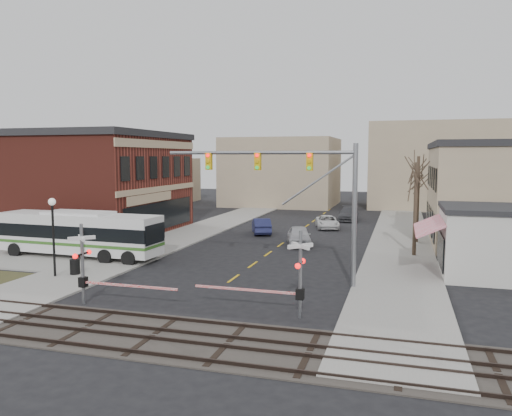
{
  "coord_description": "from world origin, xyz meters",
  "views": [
    {
      "loc": [
        9.54,
        -25.67,
        7.28
      ],
      "look_at": [
        -0.77,
        9.4,
        3.5
      ],
      "focal_mm": 35.0,
      "sensor_mm": 36.0,
      "label": 1
    }
  ],
  "objects": [
    {
      "name": "traffic_signal_mast",
      "position": [
        4.07,
        1.79,
        5.8
      ],
      "size": [
        11.12,
        0.3,
        8.0
      ],
      "color": "gray",
      "rests_on": "ground"
    },
    {
      "name": "pedestrian_far",
      "position": [
        -10.19,
        6.64,
        0.93
      ],
      "size": [
        0.97,
        0.88,
        1.62
      ],
      "primitive_type": "imported",
      "rotation": [
        0.0,
        0.0,
        0.42
      ],
      "color": "#343A5C",
      "rests_on": "sidewalk_west"
    },
    {
      "name": "ground",
      "position": [
        0.0,
        0.0,
        0.0
      ],
      "size": [
        160.0,
        160.0,
        0.0
      ],
      "primitive_type": "plane",
      "color": "black",
      "rests_on": "ground"
    },
    {
      "name": "street_lamp",
      "position": [
        -10.35,
        -0.89,
        3.45
      ],
      "size": [
        0.44,
        0.44,
        4.71
      ],
      "color": "black",
      "rests_on": "sidewalk_west"
    },
    {
      "name": "sidewalk_east",
      "position": [
        9.5,
        20.0,
        0.06
      ],
      "size": [
        5.0,
        60.0,
        0.12
      ],
      "primitive_type": "cube",
      "color": "gray",
      "rests_on": "ground"
    },
    {
      "name": "transit_bus",
      "position": [
        -12.69,
        4.76,
        1.8
      ],
      "size": [
        12.47,
        3.19,
        3.19
      ],
      "color": "silver",
      "rests_on": "ground"
    },
    {
      "name": "tree_east_c",
      "position": [
        11.0,
        26.0,
        3.72
      ],
      "size": [
        0.28,
        0.28,
        7.2
      ],
      "color": "#382B21",
      "rests_on": "sidewalk_east"
    },
    {
      "name": "car_d",
      "position": [
        3.74,
        31.7,
        0.77
      ],
      "size": [
        2.46,
        5.39,
        1.53
      ],
      "primitive_type": "imported",
      "rotation": [
        0.0,
        0.0,
        0.06
      ],
      "color": "#3F3F44",
      "rests_on": "ground"
    },
    {
      "name": "car_a",
      "position": [
        1.5,
        14.22,
        0.79
      ],
      "size": [
        2.98,
        4.94,
        1.57
      ],
      "primitive_type": "imported",
      "rotation": [
        0.0,
        0.0,
        0.26
      ],
      "color": "#ADADB2",
      "rests_on": "ground"
    },
    {
      "name": "rail_tracks",
      "position": [
        0.0,
        -8.0,
        0.12
      ],
      "size": [
        160.0,
        3.91,
        0.14
      ],
      "color": "#2D231E",
      "rests_on": "ground"
    },
    {
      "name": "tree_east_a",
      "position": [
        10.5,
        12.0,
        3.5
      ],
      "size": [
        0.28,
        0.28,
        6.75
      ],
      "color": "#382B21",
      "rests_on": "sidewalk_east"
    },
    {
      "name": "pedestrian_near",
      "position": [
        -9.99,
        4.42,
        0.97
      ],
      "size": [
        0.41,
        0.62,
        1.7
      ],
      "primitive_type": "imported",
      "rotation": [
        0.0,
        0.0,
        1.56
      ],
      "color": "#62584E",
      "rests_on": "sidewalk_west"
    },
    {
      "name": "tree_east_b",
      "position": [
        10.8,
        18.0,
        3.27
      ],
      "size": [
        0.28,
        0.28,
        6.3
      ],
      "color": "#382B21",
      "rests_on": "sidewalk_east"
    },
    {
      "name": "awning_shop",
      "position": [
        15.97,
        7.0,
        2.16
      ],
      "size": [
        9.74,
        6.2,
        4.3
      ],
      "color": "beige",
      "rests_on": "ground"
    },
    {
      "name": "rr_crossing_east",
      "position": [
        4.82,
        -4.02,
        1.97
      ],
      "size": [
        5.6,
        1.36,
        4.0
      ],
      "color": "gray",
      "rests_on": "ground"
    },
    {
      "name": "ballast_strip",
      "position": [
        0.0,
        -8.0,
        0.03
      ],
      "size": [
        160.0,
        5.0,
        0.06
      ],
      "primitive_type": "cube",
      "color": "#332D28",
      "rests_on": "ground"
    },
    {
      "name": "rr_crossing_west",
      "position": [
        -5.06,
        -4.92,
        1.97
      ],
      "size": [
        5.6,
        1.36,
        4.0
      ],
      "color": "gray",
      "rests_on": "ground"
    },
    {
      "name": "car_b",
      "position": [
        -3.19,
        19.42,
        0.74
      ],
      "size": [
        3.04,
        4.74,
        1.47
      ],
      "primitive_type": "imported",
      "rotation": [
        0.0,
        0.0,
        3.5
      ],
      "color": "#1C1F47",
      "rests_on": "ground"
    },
    {
      "name": "brick_building",
      "position": [
        -26.98,
        16.0,
        4.81
      ],
      "size": [
        30.4,
        15.4,
        9.6
      ],
      "color": "maroon",
      "rests_on": "ground"
    },
    {
      "name": "trash_bin",
      "position": [
        -9.53,
        -0.1,
        0.57
      ],
      "size": [
        0.6,
        0.6,
        0.9
      ],
      "primitive_type": "cylinder",
      "color": "black",
      "rests_on": "sidewalk_west"
    },
    {
      "name": "car_c",
      "position": [
        2.31,
        24.62,
        0.65
      ],
      "size": [
        3.16,
        5.01,
        1.29
      ],
      "primitive_type": "imported",
      "rotation": [
        0.0,
        0.0,
        0.23
      ],
      "color": "silver",
      "rests_on": "ground"
    },
    {
      "name": "sidewalk_west",
      "position": [
        -9.5,
        20.0,
        0.06
      ],
      "size": [
        5.0,
        60.0,
        0.12
      ],
      "primitive_type": "cube",
      "color": "gray",
      "rests_on": "ground"
    }
  ]
}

